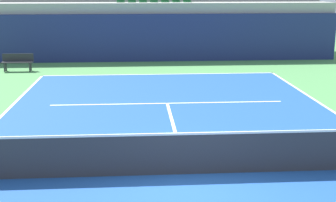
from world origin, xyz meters
name	(u,v)px	position (x,y,z in m)	size (l,w,h in m)	color
ground_plane	(187,174)	(0.00, 0.00, 0.00)	(80.00, 80.00, 0.00)	#4C8C4C
court_surface	(187,174)	(0.00, 0.00, 0.01)	(11.00, 24.00, 0.01)	#1E4C99
baseline_far	(159,74)	(0.00, 11.95, 0.01)	(11.00, 0.10, 0.00)	white
service_line_far	(167,103)	(0.00, 6.40, 0.01)	(8.26, 0.10, 0.00)	white
centre_service_line	(175,130)	(0.00, 3.20, 0.01)	(0.10, 6.40, 0.00)	white
back_wall	(155,38)	(0.00, 15.94, 1.29)	(20.22, 0.30, 2.58)	navy
stands_tier_lower	(154,30)	(0.00, 17.29, 1.58)	(20.22, 2.40, 3.15)	#9E9E99
stands_tier_upper	(153,19)	(0.00, 19.69, 2.06)	(20.22, 2.40, 4.13)	#9E9E99
seating_row_lower	(154,0)	(0.00, 17.38, 3.28)	(4.22, 0.44, 0.44)	#1E6633
tennis_net	(187,153)	(0.00, 0.00, 0.51)	(11.08, 0.08, 1.07)	black
player_bench	(18,61)	(-6.86, 13.33, 0.51)	(1.50, 0.40, 0.85)	#232328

